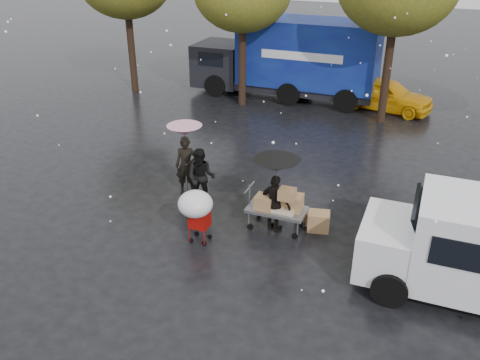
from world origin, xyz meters
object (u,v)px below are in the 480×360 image
at_px(person_pink, 186,166).
at_px(blue_truck, 290,59).
at_px(vendor_cart, 280,204).
at_px(person_black, 275,204).
at_px(yellow_taxi, 385,94).
at_px(shopping_cart, 196,206).

relative_size(person_pink, blue_truck, 0.21).
distance_m(person_pink, vendor_cart, 3.25).
height_order(vendor_cart, blue_truck, blue_truck).
bearing_deg(person_black, vendor_cart, -117.49).
distance_m(vendor_cart, yellow_taxi, 10.88).
distance_m(blue_truck, yellow_taxi, 4.44).
bearing_deg(vendor_cart, yellow_taxi, 83.69).
bearing_deg(yellow_taxi, vendor_cart, -174.06).
xyz_separation_m(person_pink, yellow_taxi, (4.31, 9.91, -0.20)).
bearing_deg(blue_truck, shopping_cart, -83.34).
bearing_deg(vendor_cart, person_pink, 163.88).
bearing_deg(person_black, person_pink, -2.29).
bearing_deg(yellow_taxi, shopping_cart, 179.16).
height_order(person_black, vendor_cart, person_black).
height_order(person_pink, yellow_taxi, person_pink).
relative_size(shopping_cart, blue_truck, 0.18).
height_order(person_pink, blue_truck, blue_truck).
bearing_deg(vendor_cart, shopping_cart, -139.18).
bearing_deg(person_pink, vendor_cart, -32.91).
xyz_separation_m(shopping_cart, blue_truck, (-1.46, 12.49, 0.69)).
distance_m(person_black, yellow_taxi, 10.99).
distance_m(person_black, vendor_cart, 0.15).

